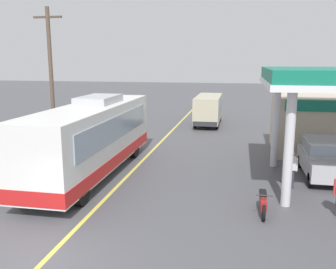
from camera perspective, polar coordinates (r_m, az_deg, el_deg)
name	(u,v)px	position (r m, az deg, el deg)	size (l,w,h in m)	color
ground	(174,129)	(29.52, 0.87, 0.87)	(120.00, 120.00, 0.00)	#4C4C51
lane_divider_stripe	(160,142)	(24.72, -1.18, -1.22)	(0.16, 50.00, 0.01)	#D8CC4C
coach_bus_main	(92,139)	(18.03, -11.61, -0.67)	(2.60, 11.04, 3.69)	white
car_at_pump	(323,156)	(18.75, 22.80, -3.10)	(1.70, 4.20, 1.82)	#B2B2B7
minibus_opposing_lane	(208,107)	(31.59, 6.29, 4.21)	(2.04, 6.13, 2.44)	#BFB799
motorcycle_parked_forecourt	(263,202)	(13.85, 14.47, -10.07)	(0.55, 1.80, 0.92)	black
pedestrian_near_pump	(291,167)	(16.66, 18.49, -4.84)	(0.55, 0.22, 1.66)	#33333F
utility_pole_roadside	(51,76)	(23.86, -17.62, 8.57)	(1.80, 0.24, 8.53)	brown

